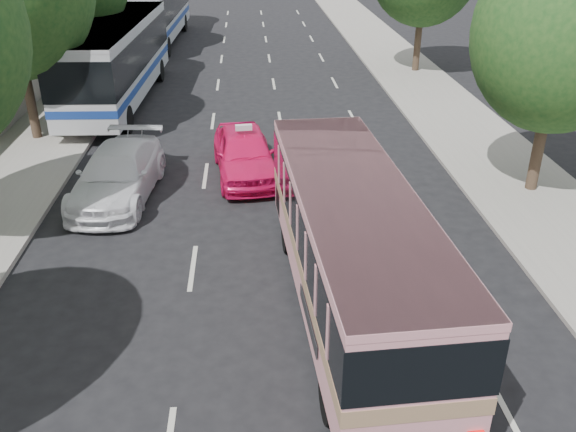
{
  "coord_description": "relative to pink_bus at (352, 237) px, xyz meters",
  "views": [
    {
      "loc": [
        -0.35,
        -9.44,
        8.26
      ],
      "look_at": [
        0.52,
        3.62,
        1.6
      ],
      "focal_mm": 38.0,
      "sensor_mm": 36.0,
      "label": 1
    }
  ],
  "objects": [
    {
      "name": "ground",
      "position": [
        -1.81,
        -1.94,
        -1.89
      ],
      "size": [
        120.0,
        120.0,
        0.0
      ],
      "primitive_type": "plane",
      "color": "black",
      "rests_on": "ground"
    },
    {
      "name": "sidewalk_left",
      "position": [
        -10.31,
        18.06,
        -1.81
      ],
      "size": [
        4.0,
        90.0,
        0.15
      ],
      "primitive_type": "cube",
      "color": "#9E998E",
      "rests_on": "ground"
    },
    {
      "name": "sidewalk_right",
      "position": [
        6.69,
        18.06,
        -1.83
      ],
      "size": [
        4.0,
        90.0,
        0.12
      ],
      "primitive_type": "cube",
      "color": "#9E998E",
      "rests_on": "ground"
    },
    {
      "name": "low_wall",
      "position": [
        -12.11,
        18.06,
        -0.99
      ],
      "size": [
        0.3,
        90.0,
        1.5
      ],
      "primitive_type": "cube",
      "color": "#9E998E",
      "rests_on": "sidewalk_left"
    },
    {
      "name": "tree_right_near",
      "position": [
        6.97,
        6.0,
        3.32
      ],
      "size": [
        5.1,
        5.1,
        7.95
      ],
      "color": "#38281E",
      "rests_on": "ground"
    },
    {
      "name": "pink_bus",
      "position": [
        0.0,
        0.0,
        0.0
      ],
      "size": [
        2.95,
        9.63,
        3.03
      ],
      "rotation": [
        0.0,
        0.0,
        0.06
      ],
      "color": "pink",
      "rests_on": "ground"
    },
    {
      "name": "pink_taxi",
      "position": [
        -2.34,
        7.98,
        -1.07
      ],
      "size": [
        2.45,
        4.99,
        1.64
      ],
      "primitive_type": "imported",
      "rotation": [
        0.0,
        0.0,
        0.11
      ],
      "color": "#F91563",
      "rests_on": "ground"
    },
    {
      "name": "white_pickup",
      "position": [
        -6.31,
        6.51,
        -1.11
      ],
      "size": [
        2.67,
        5.57,
        1.57
      ],
      "primitive_type": "imported",
      "rotation": [
        0.0,
        0.0,
        -0.09
      ],
      "color": "white",
      "rests_on": "ground"
    },
    {
      "name": "tour_coach_front",
      "position": [
        -8.11,
        17.1,
        0.36
      ],
      "size": [
        3.18,
        12.56,
        3.73
      ],
      "rotation": [
        0.0,
        0.0,
        -0.04
      ],
      "color": "silver",
      "rests_on": "ground"
    },
    {
      "name": "tour_coach_rear",
      "position": [
        -8.11,
        31.49,
        0.45
      ],
      "size": [
        3.26,
        13.05,
        3.88
      ],
      "rotation": [
        0.0,
        0.0,
        -0.04
      ],
      "color": "silver",
      "rests_on": "ground"
    },
    {
      "name": "taxi_roof_sign",
      "position": [
        -2.34,
        7.98,
        -0.16
      ],
      "size": [
        0.57,
        0.24,
        0.18
      ],
      "primitive_type": "cube",
      "rotation": [
        0.0,
        0.0,
        0.11
      ],
      "color": "silver",
      "rests_on": "pink_taxi"
    }
  ]
}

